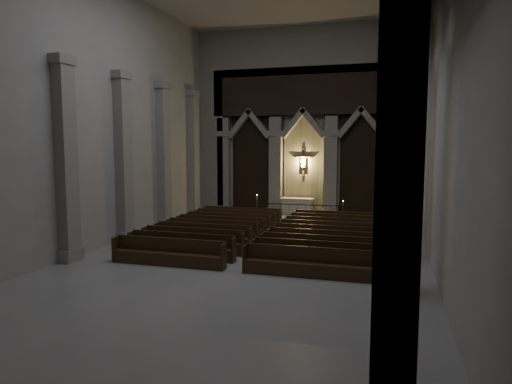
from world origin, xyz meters
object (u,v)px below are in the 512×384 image
altar (297,206)px  altar_rail (297,209)px  pews (266,238)px  candle_stand_left (257,213)px  worshipper (315,222)px  candle_stand_right (343,217)px

altar → altar_rail: size_ratio=0.40×
altar_rail → pews: size_ratio=0.52×
candle_stand_left → pews: bearing=-70.0°
altar_rail → worshipper: (1.65, -3.56, -0.15)m
altar → candle_stand_left: 3.00m
candle_stand_left → worshipper: bearing=-34.4°
altar → altar_rail: 1.33m
altar → pews: 8.58m
altar → candle_stand_left: size_ratio=1.30×
altar_rail → worshipper: size_ratio=4.89×
altar_rail → candle_stand_left: 2.49m
altar → pews: bearing=-88.3°
altar → candle_stand_right: candle_stand_right is taller
candle_stand_left → worshipper: (3.99, -2.74, 0.09)m
candle_stand_left → altar_rail: bearing=19.4°
pews → altar: bearing=91.7°
candle_stand_right → pews: (-2.78, -7.15, -0.02)m
candle_stand_right → worshipper: 3.64m
altar → pews: altar is taller
candle_stand_left → altar: bearing=45.6°
altar → candle_stand_left: candle_stand_left is taller
altar → worshipper: bearing=-68.7°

